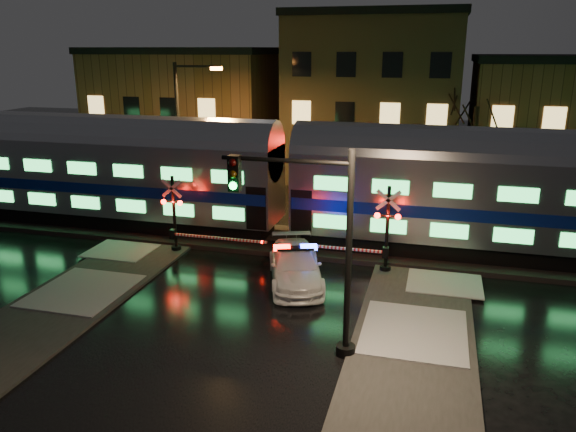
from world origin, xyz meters
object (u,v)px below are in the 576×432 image
object	(u,v)px
crossing_signal_left	(181,223)
streetlight	(183,128)
police_car	(295,266)
crossing_signal_right	(378,238)
traffic_light	(315,248)

from	to	relation	value
crossing_signal_left	streetlight	distance (m)	8.07
police_car	crossing_signal_right	world-z (taller)	crossing_signal_right
streetlight	police_car	bearing A→B (deg)	-44.26
crossing_signal_left	police_car	bearing A→B (deg)	-18.28
traffic_light	streetlight	world-z (taller)	streetlight
crossing_signal_right	crossing_signal_left	size ratio (longest dim) A/B	1.04
police_car	crossing_signal_right	bearing A→B (deg)	13.94
traffic_light	streetlight	distance (m)	17.76
crossing_signal_right	traffic_light	bearing A→B (deg)	-99.52
crossing_signal_right	traffic_light	world-z (taller)	traffic_light
crossing_signal_left	traffic_light	world-z (taller)	traffic_light
crossing_signal_left	streetlight	bearing A→B (deg)	112.99
crossing_signal_left	traffic_light	distance (m)	11.01
police_car	crossing_signal_left	bearing A→B (deg)	143.08
streetlight	crossing_signal_right	bearing A→B (deg)	-28.95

